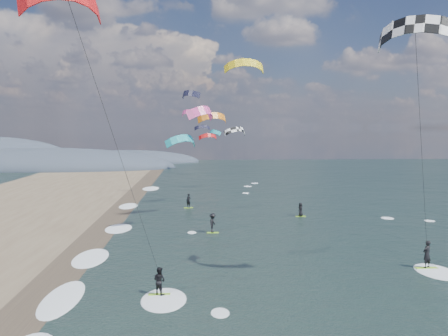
{
  "coord_description": "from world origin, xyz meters",
  "views": [
    {
      "loc": [
        -2.91,
        -22.32,
        9.77
      ],
      "look_at": [
        -1.0,
        12.0,
        7.0
      ],
      "focal_mm": 40.0,
      "sensor_mm": 36.0,
      "label": 1
    }
  ],
  "objects": [
    {
      "name": "wet_sand_strip",
      "position": [
        -12.0,
        10.0,
        0.0
      ],
      "size": [
        3.0,
        240.0,
        0.0
      ],
      "primitive_type": "cube",
      "color": "#382D23",
      "rests_on": "ground"
    },
    {
      "name": "kitesurfer_near_b",
      "position": [
        -7.43,
        2.09,
        10.8
      ],
      "size": [
        7.04,
        8.8,
        16.55
      ],
      "color": "#90D725",
      "rests_on": "ground"
    },
    {
      "name": "shoreline_surf",
      "position": [
        -10.8,
        14.75,
        0.0
      ],
      "size": [
        2.4,
        79.4,
        0.11
      ],
      "color": "white",
      "rests_on": "ground"
    },
    {
      "name": "bg_kite_field",
      "position": [
        -0.76,
        53.38,
        11.24
      ],
      "size": [
        11.91,
        71.85,
        9.29
      ],
      "color": "yellow",
      "rests_on": "ground"
    },
    {
      "name": "far_kitesurfers",
      "position": [
        0.33,
        28.08,
        0.89
      ],
      "size": [
        13.57,
        15.68,
        1.85
      ],
      "color": "#90D725",
      "rests_on": "ground"
    },
    {
      "name": "coastal_hills",
      "position": [
        -44.84,
        107.86,
        0.0
      ],
      "size": [
        80.0,
        41.0,
        15.0
      ],
      "color": "#3D4756",
      "rests_on": "ground"
    },
    {
      "name": "kitesurfer_near_a",
      "position": [
        9.82,
        5.84,
        12.75
      ],
      "size": [
        8.09,
        9.5,
        16.36
      ],
      "color": "#90D725",
      "rests_on": "ground"
    }
  ]
}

